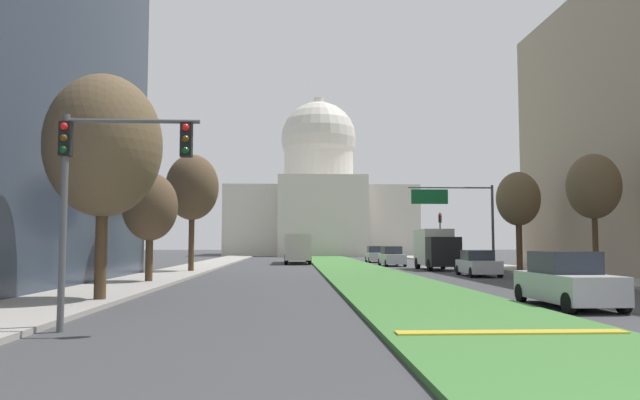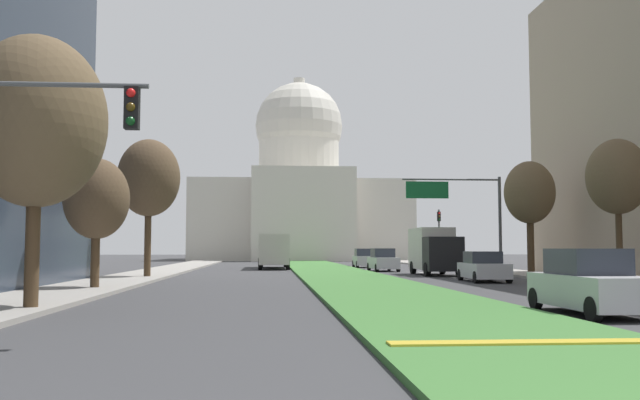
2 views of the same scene
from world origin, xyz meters
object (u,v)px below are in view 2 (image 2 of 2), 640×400
traffic_light_far_right (439,231)px  sedan_distant (383,261)px  box_truck_delivery (434,250)px  street_tree_left_mid (97,199)px  street_tree_right_far (530,193)px  capitol_building (299,199)px  sedan_far_horizon (364,259)px  street_tree_left_near (36,122)px  city_bus (274,249)px  traffic_light_near_left (25,147)px  overhead_guide_sign (463,204)px  street_tree_right_mid (617,177)px  sedan_lead_stopped (590,284)px  street_tree_left_far (149,178)px  sedan_midblock (483,267)px

traffic_light_far_right → sedan_distant: traffic_light_far_right is taller
traffic_light_far_right → box_truck_delivery: size_ratio=0.81×
traffic_light_far_right → sedan_distant: (-5.90, -5.42, -2.48)m
street_tree_left_mid → street_tree_right_far: 26.05m
capitol_building → sedan_far_horizon: bearing=-84.4°
sedan_far_horizon → sedan_distant: bearing=-89.5°
street_tree_left_near → city_bus: street_tree_left_near is taller
box_truck_delivery → city_bus: box_truck_delivery is taller
street_tree_left_near → street_tree_left_mid: (-0.68, 9.85, -1.58)m
traffic_light_near_left → city_bus: traffic_light_near_left is taller
traffic_light_far_right → overhead_guide_sign: size_ratio=0.79×
street_tree_right_mid → street_tree_right_far: street_tree_right_far is taller
traffic_light_near_left → sedan_far_horizon: 51.66m
city_bus → traffic_light_near_left: bearing=-96.2°
overhead_guide_sign → street_tree_right_mid: (4.11, -12.03, 0.54)m
capitol_building → sedan_lead_stopped: capitol_building is taller
street_tree_right_mid → overhead_guide_sign: bearing=108.9°
street_tree_left_far → sedan_lead_stopped: (16.14, -23.09, -5.17)m
street_tree_left_far → city_bus: street_tree_left_far is taller
street_tree_left_mid → street_tree_right_far: (23.64, 10.88, 1.28)m
street_tree_left_far → box_truck_delivery: (18.45, 4.04, -4.34)m
capitol_building → overhead_guide_sign: size_ratio=4.92×
street_tree_left_far → street_tree_right_far: 23.43m
street_tree_left_near → sedan_lead_stopped: street_tree_left_near is taller
overhead_guide_sign → sedan_lead_stopped: overhead_guide_sign is taller
sedan_midblock → box_truck_delivery: (-0.46, 9.15, 0.90)m
traffic_light_far_right → street_tree_right_far: (1.27, -17.64, 1.91)m
sedan_lead_stopped → box_truck_delivery: size_ratio=0.71×
street_tree_left_mid → street_tree_right_mid: size_ratio=0.81×
sedan_midblock → box_truck_delivery: size_ratio=0.68×
sedan_lead_stopped → traffic_light_far_right: bearing=81.5°
sedan_lead_stopped → sedan_midblock: 18.20m
traffic_light_near_left → street_tree_left_mid: (-2.75, 16.57, 0.15)m
street_tree_right_mid → street_tree_right_far: 9.66m
sedan_lead_stopped → sedan_distant: 34.87m
sedan_far_horizon → traffic_light_far_right: bearing=-37.9°
street_tree_left_mid → box_truck_delivery: size_ratio=0.90×
capitol_building → street_tree_right_far: 66.53m
traffic_light_far_right → overhead_guide_sign: (-2.29, -15.26, 1.37)m
sedan_midblock → traffic_light_far_right: bearing=81.7°
street_tree_left_mid → capitol_building: bearing=81.0°
street_tree_right_far → sedan_distant: 14.84m
sedan_midblock → street_tree_right_far: bearing=46.0°
sedan_midblock → sedan_distant: 17.09m
box_truck_delivery → overhead_guide_sign: bearing=-56.3°
traffic_light_far_right → city_bus: size_ratio=0.47×
traffic_light_near_left → box_truck_delivery: size_ratio=0.81×
traffic_light_far_right → street_tree_left_near: size_ratio=0.64×
traffic_light_near_left → sedan_midblock: traffic_light_near_left is taller
traffic_light_far_right → street_tree_left_mid: (-22.36, -28.52, 0.63)m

